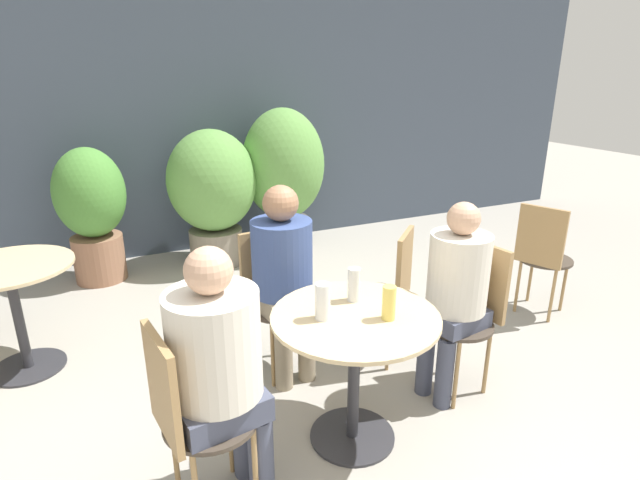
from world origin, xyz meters
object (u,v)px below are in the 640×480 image
(bistro_chair_0, at_px, (471,305))
(bistro_chair_4, at_px, (542,251))
(potted_plant_0, at_px, (92,208))
(potted_plant_2, at_px, (284,172))
(seated_person_2, at_px, (220,361))
(beer_glass_1, at_px, (324,301))
(seated_person_1, at_px, (284,269))
(bistro_chair_1, at_px, (272,288))
(cafe_table_near, at_px, (355,345))
(potted_plant_1, at_px, (212,189))
(beer_glass_0, at_px, (354,285))
(seated_person_0, at_px, (455,286))
(cafe_table_far, at_px, (13,294))
(bistro_chair_2, at_px, (187,410))
(beer_glass_2, at_px, (389,303))
(bistro_chair_5, at_px, (390,285))

(bistro_chair_0, xyz_separation_m, bistro_chair_4, (1.09, 0.48, 0.00))
(potted_plant_0, distance_m, potted_plant_2, 1.77)
(seated_person_2, xyz_separation_m, beer_glass_1, (0.53, 0.14, 0.10))
(seated_person_1, relative_size, seated_person_2, 1.01)
(seated_person_2, bearing_deg, potted_plant_2, -34.34)
(bistro_chair_1, distance_m, bistro_chair_4, 2.05)
(cafe_table_near, height_order, potted_plant_1, potted_plant_1)
(beer_glass_0, distance_m, potted_plant_1, 2.59)
(cafe_table_near, height_order, seated_person_2, seated_person_2)
(bistro_chair_4, relative_size, beer_glass_1, 4.98)
(seated_person_0, distance_m, beer_glass_1, 0.84)
(cafe_table_far, distance_m, bistro_chair_1, 1.57)
(cafe_table_near, bearing_deg, bistro_chair_2, -171.21)
(seated_person_0, bearing_deg, potted_plant_2, 171.23)
(seated_person_1, distance_m, potted_plant_1, 2.05)
(bistro_chair_4, distance_m, potted_plant_2, 2.48)
(bistro_chair_4, bearing_deg, bistro_chair_0, 91.18)
(beer_glass_2, bearing_deg, potted_plant_0, 112.93)
(seated_person_0, bearing_deg, cafe_table_near, -90.00)
(bistro_chair_4, distance_m, potted_plant_0, 3.70)
(seated_person_0, xyz_separation_m, potted_plant_1, (-0.72, 2.62, 0.05))
(beer_glass_0, height_order, potted_plant_1, potted_plant_1)
(cafe_table_near, distance_m, potted_plant_0, 2.97)
(beer_glass_1, distance_m, beer_glass_2, 0.30)
(bistro_chair_0, height_order, beer_glass_2, bistro_chair_0)
(bistro_chair_1, height_order, potted_plant_2, potted_plant_2)
(cafe_table_near, height_order, beer_glass_0, beer_glass_0)
(bistro_chair_1, bearing_deg, beer_glass_1, -100.55)
(bistro_chair_5, distance_m, seated_person_0, 0.50)
(seated_person_1, bearing_deg, bistro_chair_5, -18.89)
(seated_person_0, bearing_deg, seated_person_1, -134.98)
(potted_plant_1, height_order, potted_plant_2, potted_plant_2)
(cafe_table_far, bearing_deg, bistro_chair_0, -28.26)
(seated_person_0, height_order, seated_person_2, seated_person_2)
(potted_plant_1, bearing_deg, seated_person_2, -102.74)
(cafe_table_far, height_order, bistro_chair_4, bistro_chair_4)
(beer_glass_0, bearing_deg, seated_person_0, -3.27)
(beer_glass_2, bearing_deg, beer_glass_0, 102.62)
(bistro_chair_4, xyz_separation_m, beer_glass_1, (-2.07, -0.58, 0.27))
(potted_plant_0, bearing_deg, beer_glass_2, -67.07)
(bistro_chair_1, distance_m, beer_glass_0, 0.76)
(bistro_chair_1, height_order, potted_plant_0, potted_plant_0)
(bistro_chair_5, height_order, seated_person_1, seated_person_1)
(bistro_chair_5, bearing_deg, bistro_chair_1, -65.02)
(bistro_chair_4, distance_m, seated_person_1, 2.03)
(bistro_chair_5, xyz_separation_m, potted_plant_0, (-1.64, 2.19, 0.14))
(seated_person_1, distance_m, potted_plant_0, 2.30)
(seated_person_1, relative_size, potted_plant_1, 0.93)
(seated_person_0, xyz_separation_m, beer_glass_1, (-0.83, -0.07, 0.11))
(beer_glass_2, relative_size, potted_plant_2, 0.11)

